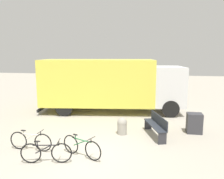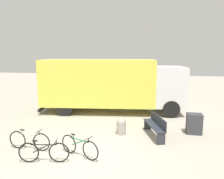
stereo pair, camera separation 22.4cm
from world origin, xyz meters
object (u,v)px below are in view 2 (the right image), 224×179
delivery_truck (111,83)px  utility_box (194,124)px  park_bench (156,125)px  bicycle_near (29,140)px  bollard_near_bench (121,126)px  bicycle_middle (44,152)px  bicycle_far (79,146)px

delivery_truck → utility_box: (4.42, -3.05, -1.33)m
utility_box → park_bench: bearing=-158.3°
bicycle_near → bollard_near_bench: (3.16, 2.22, 0.03)m
delivery_truck → bicycle_middle: bearing=-104.9°
bollard_near_bench → delivery_truck: bearing=107.9°
bollard_near_bench → utility_box: bearing=12.4°
delivery_truck → park_bench: (2.71, -3.74, -1.26)m
park_bench → bollard_near_bench: (-1.50, -0.02, -0.13)m
park_bench → bicycle_near: bearing=97.4°
park_bench → bicycle_middle: 4.75m
delivery_truck → bicycle_far: delivery_truck is taller
delivery_truck → park_bench: 4.79m
park_bench → bollard_near_bench: size_ratio=2.53×
bicycle_near → bollard_near_bench: bicycle_near is taller
delivery_truck → bollard_near_bench: size_ratio=11.51×
utility_box → delivery_truck: bearing=145.4°
delivery_truck → utility_box: 5.54m
bicycle_near → bollard_near_bench: bearing=37.3°
bicycle_near → bicycle_middle: same height
park_bench → bicycle_near: 5.17m
delivery_truck → bicycle_middle: (-0.93, -6.78, -1.42)m
bicycle_near → bicycle_middle: (1.01, -0.80, 0.00)m
delivery_truck → bicycle_near: size_ratio=5.20×
park_bench → bicycle_middle: park_bench is taller
delivery_truck → bicycle_far: bearing=-96.4°
bicycle_middle → bicycle_far: bearing=20.9°
bicycle_middle → utility_box: bearing=24.1°
delivery_truck → bicycle_middle: delivery_truck is taller
bollard_near_bench → utility_box: 3.29m
bicycle_near → bollard_near_bench: 3.86m
bicycle_middle → bollard_near_bench: bicycle_middle is taller
delivery_truck → bicycle_middle: size_ratio=5.27×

